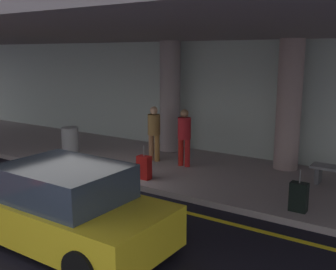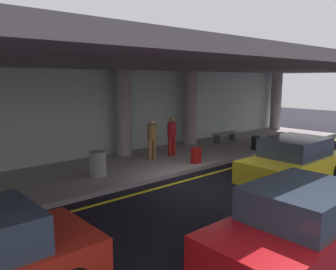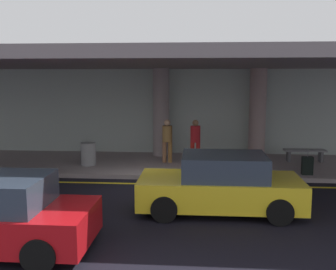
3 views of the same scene
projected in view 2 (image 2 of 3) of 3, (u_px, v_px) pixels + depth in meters
The scene contains 16 objects.
ground_plane at pixel (202, 181), 11.52m from camera, with size 60.00×60.00×0.00m, color black.
sidewalk at pixel (146, 163), 13.79m from camera, with size 26.00×4.20×0.15m, color gray.
lane_stripe_yellow at pixel (193, 179), 11.85m from camera, with size 26.00×0.14×0.01m, color yellow.
support_column_far_left at pixel (124, 113), 14.58m from camera, with size 0.69×0.69×3.65m, color gray.
support_column_left_mid at pixel (190, 108), 17.20m from camera, with size 0.69×0.69×3.65m, color gray.
support_column_center at pixel (276, 101), 22.44m from camera, with size 0.69×0.69×3.65m, color gray.
ceiling_overhang at pixel (153, 64), 12.80m from camera, with size 28.00×13.20×0.30m, color slate.
terminal_back_wall at pixel (114, 113), 15.16m from camera, with size 26.00×0.30×3.80m, color #ACB9B3.
car_yellow_taxi at pixel (294, 162), 11.29m from camera, with size 4.10×1.92×1.50m.
car_red_no2 at pixel (300, 228), 6.27m from camera, with size 4.10×1.92×1.50m.
traveler_with_luggage at pixel (172, 133), 14.61m from camera, with size 0.38×0.38×1.68m.
person_waiting_for_ride at pixel (152, 136), 13.90m from camera, with size 0.38×0.38×1.68m.
suitcase_upright_primary at pixel (255, 143), 16.02m from camera, with size 0.36×0.22×0.90m.
suitcase_upright_secondary at pixel (196, 155), 13.36m from camera, with size 0.36×0.22×0.90m.
bench_metal at pixel (225, 135), 17.94m from camera, with size 1.60×0.50×0.48m.
trash_bin_steel at pixel (98, 164), 11.54m from camera, with size 0.56×0.56×0.85m, color gray.
Camera 2 is at (-8.25, -7.54, 3.40)m, focal length 36.65 mm.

